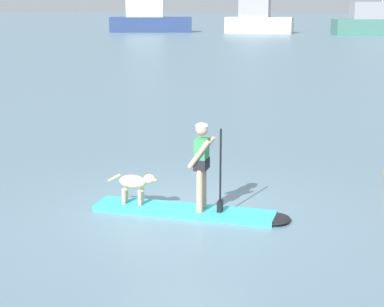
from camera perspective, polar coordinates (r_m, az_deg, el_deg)
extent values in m
plane|color=slate|center=(11.87, -0.72, -5.35)|extent=(400.00, 400.00, 0.00)
cube|color=#33B2BF|center=(11.85, -0.72, -5.12)|extent=(3.43, 1.11, 0.10)
ellipsoid|color=black|center=(11.51, 7.40, -5.80)|extent=(0.64, 0.72, 0.10)
cylinder|color=tan|center=(11.75, 1.02, -3.01)|extent=(0.12, 0.12, 0.79)
cylinder|color=tan|center=(11.51, 0.69, -3.37)|extent=(0.12, 0.12, 0.79)
cube|color=black|center=(11.50, 0.86, -0.93)|extent=(0.26, 0.38, 0.20)
cube|color=#338C4C|center=(11.46, 0.87, 0.00)|extent=(0.24, 0.36, 0.55)
sphere|color=tan|center=(11.36, 0.87, 2.17)|extent=(0.22, 0.22, 0.22)
ellipsoid|color=white|center=(11.35, 0.87, 2.47)|extent=(0.23, 0.23, 0.11)
cylinder|color=tan|center=(11.63, 1.11, 0.34)|extent=(0.43, 0.14, 0.54)
cylinder|color=tan|center=(11.27, 0.62, -0.08)|extent=(0.43, 0.14, 0.54)
cylinder|color=black|center=(11.45, 2.55, -1.54)|extent=(0.04, 0.04, 1.53)
cube|color=black|center=(11.64, 2.52, -4.71)|extent=(0.10, 0.19, 0.20)
ellipsoid|color=#CCB78C|center=(12.02, -5.31, -2.52)|extent=(0.56, 0.29, 0.26)
ellipsoid|color=#CCB78C|center=(11.88, -3.84, -2.28)|extent=(0.24, 0.19, 0.18)
ellipsoid|color=gray|center=(11.85, -3.34, -2.41)|extent=(0.13, 0.09, 0.08)
cylinder|color=#CCB78C|center=(12.14, -6.94, -2.16)|extent=(0.27, 0.08, 0.18)
cylinder|color=#CCB78C|center=(12.11, -4.44, -3.75)|extent=(0.07, 0.07, 0.30)
cylinder|color=#CCB78C|center=(11.97, -4.69, -3.96)|extent=(0.07, 0.07, 0.30)
cylinder|color=#CCB78C|center=(12.22, -5.86, -3.62)|extent=(0.07, 0.07, 0.30)
cylinder|color=#CCB78C|center=(12.08, -6.13, -3.83)|extent=(0.07, 0.07, 0.30)
cube|color=navy|center=(81.49, -3.67, 11.41)|extent=(10.48, 4.51, 1.85)
cube|color=silver|center=(81.60, -4.23, 12.96)|extent=(4.85, 2.90, 2.59)
cube|color=silver|center=(79.54, 6.02, 11.33)|extent=(8.31, 3.50, 1.89)
cube|color=gray|center=(79.52, 5.61, 12.84)|extent=(3.83, 2.36, 2.28)
cube|color=#3F7266|center=(77.65, 16.15, 10.79)|extent=(10.27, 4.95, 1.79)
cube|color=gray|center=(77.51, 15.69, 12.20)|extent=(4.80, 3.18, 1.94)
cylinder|color=silver|center=(77.50, 15.70, 12.37)|extent=(3.42, 0.76, 0.14)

